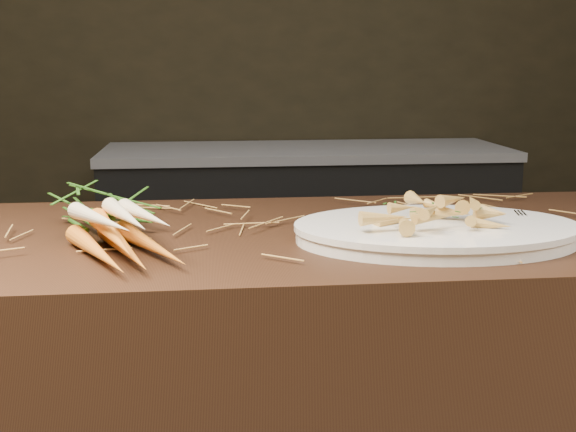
% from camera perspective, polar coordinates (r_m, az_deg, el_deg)
% --- Properties ---
extents(back_counter, '(1.82, 0.62, 0.84)m').
position_cam_1_polar(back_counter, '(3.36, 1.40, -1.68)').
color(back_counter, black).
rests_on(back_counter, ground).
extents(straw_bedding, '(1.40, 0.60, 0.02)m').
position_cam_1_polar(straw_bedding, '(1.39, -0.33, -0.85)').
color(straw_bedding, '#AD783D').
rests_on(straw_bedding, main_counter).
extents(root_veg_bunch, '(0.32, 0.52, 0.09)m').
position_cam_1_polar(root_veg_bunch, '(1.36, -14.44, 0.08)').
color(root_veg_bunch, orange).
rests_on(root_veg_bunch, main_counter).
extents(serving_platter, '(0.53, 0.37, 0.03)m').
position_cam_1_polar(serving_platter, '(1.34, 11.65, -1.38)').
color(serving_platter, white).
rests_on(serving_platter, main_counter).
extents(roasted_veg_heap, '(0.26, 0.20, 0.06)m').
position_cam_1_polar(roasted_veg_heap, '(1.33, 11.72, 0.38)').
color(roasted_veg_heap, '#BA8B42').
rests_on(roasted_veg_heap, serving_platter).
extents(serving_fork, '(0.06, 0.19, 0.00)m').
position_cam_1_polar(serving_fork, '(1.38, 19.30, -0.81)').
color(serving_fork, silver).
rests_on(serving_fork, serving_platter).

